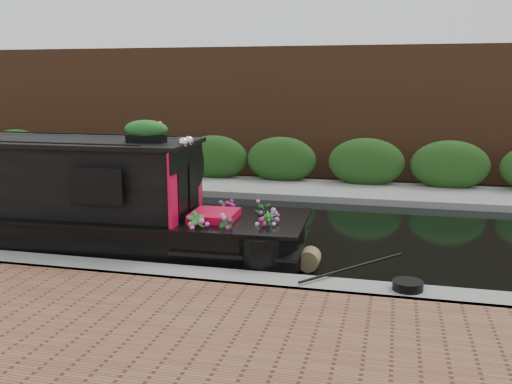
# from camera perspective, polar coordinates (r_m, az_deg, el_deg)

# --- Properties ---
(ground) EXTENTS (80.00, 80.00, 0.00)m
(ground) POSITION_cam_1_polar(r_m,az_deg,el_deg) (11.56, -1.67, -3.90)
(ground) COLOR black
(ground) RESTS_ON ground
(near_bank_coping) EXTENTS (40.00, 0.60, 0.50)m
(near_bank_coping) POSITION_cam_1_polar(r_m,az_deg,el_deg) (8.58, -7.64, -9.47)
(near_bank_coping) COLOR gray
(near_bank_coping) RESTS_ON ground
(far_bank_path) EXTENTS (40.00, 2.40, 0.34)m
(far_bank_path) POSITION_cam_1_polar(r_m,az_deg,el_deg) (15.55, 2.47, 0.04)
(far_bank_path) COLOR gray
(far_bank_path) RESTS_ON ground
(far_hedge) EXTENTS (40.00, 1.10, 2.80)m
(far_hedge) POSITION_cam_1_polar(r_m,az_deg,el_deg) (16.41, 3.10, 0.64)
(far_hedge) COLOR #1F4517
(far_hedge) RESTS_ON ground
(far_brick_wall) EXTENTS (40.00, 1.00, 8.00)m
(far_brick_wall) POSITION_cam_1_polar(r_m,az_deg,el_deg) (18.45, 4.32, 1.80)
(far_brick_wall) COLOR brown
(far_brick_wall) RESTS_ON ground
(rope_fender) EXTENTS (0.34, 0.37, 0.34)m
(rope_fender) POSITION_cam_1_polar(r_m,az_deg,el_deg) (9.28, 5.35, -6.69)
(rope_fender) COLOR brown
(rope_fender) RESTS_ON ground
(coiled_mooring_rope) EXTENTS (0.41, 0.41, 0.12)m
(coiled_mooring_rope) POSITION_cam_1_polar(r_m,az_deg,el_deg) (7.98, 14.94, -9.01)
(coiled_mooring_rope) COLOR black
(coiled_mooring_rope) RESTS_ON near_bank_coping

